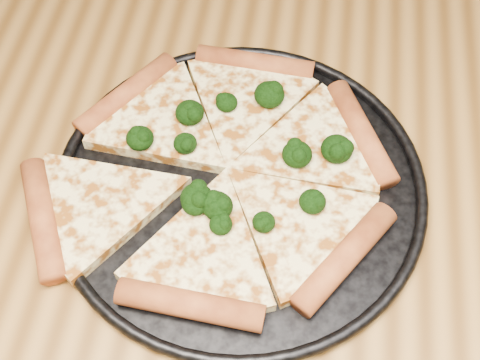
# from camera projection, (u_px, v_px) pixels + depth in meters

# --- Properties ---
(dining_table) EXTENTS (1.20, 0.90, 0.75)m
(dining_table) POSITION_uv_depth(u_px,v_px,m) (279.00, 293.00, 0.72)
(dining_table) COLOR olive
(dining_table) RESTS_ON ground
(pizza_pan) EXTENTS (0.39, 0.39, 0.02)m
(pizza_pan) POSITION_uv_depth(u_px,v_px,m) (240.00, 184.00, 0.68)
(pizza_pan) COLOR black
(pizza_pan) RESTS_ON dining_table
(pizza) EXTENTS (0.40, 0.34, 0.03)m
(pizza) POSITION_uv_depth(u_px,v_px,m) (221.00, 171.00, 0.68)
(pizza) COLOR #FFEA9C
(pizza) RESTS_ON pizza_pan
(broccoli_florets) EXTENTS (0.24, 0.20, 0.03)m
(broccoli_florets) POSITION_uv_depth(u_px,v_px,m) (238.00, 160.00, 0.67)
(broccoli_florets) COLOR black
(broccoli_florets) RESTS_ON pizza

